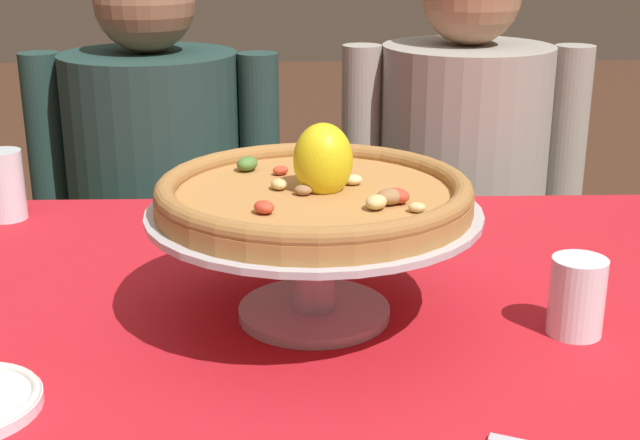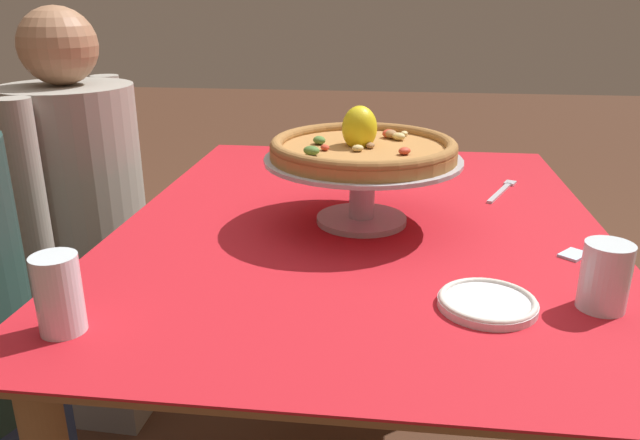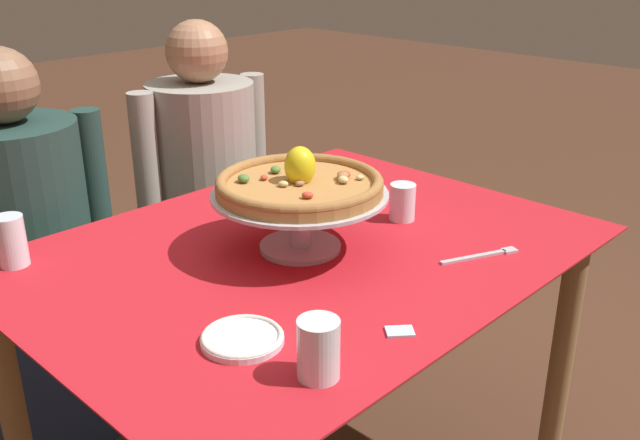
# 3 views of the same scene
# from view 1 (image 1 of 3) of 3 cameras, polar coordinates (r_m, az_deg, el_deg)

# --- Properties ---
(dining_table) EXTENTS (1.26, 0.96, 0.74)m
(dining_table) POSITION_cam_1_polar(r_m,az_deg,el_deg) (1.11, 0.19, -11.05)
(dining_table) COLOR olive
(dining_table) RESTS_ON ground
(pizza_stand) EXTENTS (0.39, 0.39, 0.14)m
(pizza_stand) POSITION_cam_1_polar(r_m,az_deg,el_deg) (1.03, -0.40, -1.33)
(pizza_stand) COLOR #B7B7C1
(pizza_stand) RESTS_ON dining_table
(pizza) EXTENTS (0.37, 0.37, 0.10)m
(pizza) POSITION_cam_1_polar(r_m,az_deg,el_deg) (1.01, -0.35, 1.91)
(pizza) COLOR #AD753D
(pizza) RESTS_ON pizza_stand
(water_glass_back_left) EXTENTS (0.06, 0.06, 0.11)m
(water_glass_back_left) POSITION_cam_1_polar(r_m,az_deg,el_deg) (1.48, -19.84, 1.92)
(water_glass_back_left) COLOR silver
(water_glass_back_left) RESTS_ON dining_table
(water_glass_side_right) EXTENTS (0.06, 0.06, 0.09)m
(water_glass_side_right) POSITION_cam_1_polar(r_m,az_deg,el_deg) (1.05, 16.36, -5.12)
(water_glass_side_right) COLOR white
(water_glass_side_right) RESTS_ON dining_table
(diner_left) EXTENTS (0.51, 0.36, 1.15)m
(diner_left) POSITION_cam_1_polar(r_m,az_deg,el_deg) (1.85, -10.40, -1.61)
(diner_left) COLOR navy
(diner_left) RESTS_ON ground
(diner_right) EXTENTS (0.50, 0.36, 1.16)m
(diner_right) POSITION_cam_1_polar(r_m,az_deg,el_deg) (1.89, 9.01, -0.97)
(diner_right) COLOR gray
(diner_right) RESTS_ON ground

